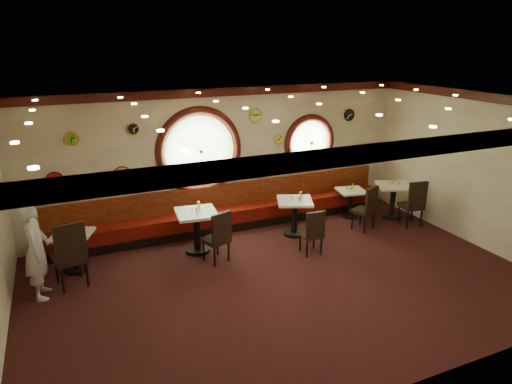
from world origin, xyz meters
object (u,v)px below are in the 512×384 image
Objects in this scene: condiment_b_pepper at (196,209)px; condiment_e_salt at (390,183)px; chair_c at (313,230)px; table_e at (393,197)px; condiment_d_bottle at (353,186)px; condiment_a_salt at (69,231)px; condiment_a_pepper at (70,231)px; condiment_c_salt at (293,198)px; condiment_a_bottle at (74,228)px; chair_d at (367,206)px; condiment_b_salt at (192,209)px; condiment_c_pepper at (299,198)px; condiment_e_pepper at (399,184)px; table_b at (197,227)px; condiment_b_bottle at (199,205)px; condiment_c_bottle at (301,195)px; chair_e at (414,200)px; condiment_d_salt at (347,187)px; chair_b at (219,234)px; table_c at (295,213)px; condiment_d_pepper at (351,189)px; table_d at (351,200)px; waiter at (36,250)px; chair_a at (70,251)px; table_a at (74,247)px; condiment_e_bottle at (393,180)px.

condiment_e_salt is at bearing -0.71° from condiment_b_pepper.
chair_c is 6.48× the size of condiment_e_salt.
table_e is 6.68× the size of condiment_d_bottle.
condiment_a_pepper is at bearing 0.61° from condiment_a_salt.
chair_c is 1.11m from condiment_c_salt.
condiment_d_bottle is at bearing 1.98° from condiment_a_bottle.
condiment_b_salt is at bearing 152.53° from chair_d.
chair_d is 6.25× the size of condiment_c_pepper.
condiment_e_pepper is at bearing -2.30° from condiment_b_salt.
table_b is 5.43× the size of condiment_b_bottle.
table_b is 0.88× the size of table_e.
condiment_c_bottle is (0.31, 1.09, 0.35)m from chair_c.
chair_e reaches higher than condiment_a_bottle.
table_b reaches higher than condiment_d_salt.
chair_d is 3.86m from condiment_b_bottle.
chair_b reaches higher than condiment_e_pepper.
table_c is 2.72m from table_e.
condiment_c_salt is at bearing -168.50° from condiment_d_pepper.
chair_e is at bearing -84.38° from table_e.
condiment_b_bottle is (0.10, 0.13, 0.41)m from table_b.
table_d is 8.51× the size of condiment_c_salt.
condiment_e_pepper is at bearing -81.15° from waiter.
chair_a reaches higher than condiment_b_pepper.
condiment_c_bottle is (4.78, -0.14, 0.43)m from table_a.
condiment_b_pepper is at bearing -3.24° from condiment_a_pepper.
condiment_a_bottle is (-4.62, 0.27, -0.03)m from condiment_c_pepper.
condiment_b_salt is 5.11m from condiment_e_pepper.
chair_a is 1.17× the size of chair_b.
table_e is 11.46× the size of condiment_c_salt.
condiment_a_pepper is (-6.28, 0.63, 0.21)m from chair_d.
condiment_a_pepper is 0.63× the size of condiment_e_bottle.
condiment_c_pepper is (-1.57, 0.39, 0.28)m from chair_d.
condiment_b_pepper is 5.02m from condiment_e_pepper.
chair_a is 2.51m from condiment_b_pepper.
condiment_b_salt is 1.07× the size of condiment_d_pepper.
chair_c reaches higher than condiment_a_salt.
condiment_e_bottle is (7.40, -0.13, 0.11)m from condiment_a_pepper.
condiment_d_bottle is at bearing 151.24° from table_e.
chair_b is (-4.71, -0.57, 0.08)m from table_e.
chair_a is at bearing 160.37° from chair_d.
table_a is 0.38m from condiment_a_bottle.
chair_e is at bearing -6.74° from condiment_a_salt.
condiment_e_pepper is at bearing -2.70° from condiment_a_bottle.
table_e is 7.28m from condiment_a_bottle.
chair_b is 5.83× the size of condiment_d_salt.
chair_d is 6.83× the size of condiment_e_pepper.
chair_d reaches higher than condiment_c_bottle.
condiment_d_salt is 3.88m from condiment_b_bottle.
chair_a is at bearing -173.89° from condiment_c_bottle.
table_e is at bearing -1.78° from condiment_a_pepper.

